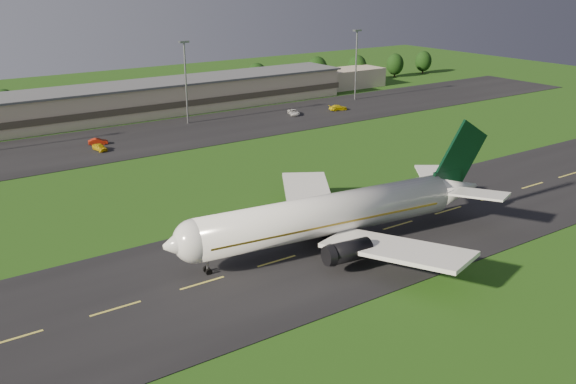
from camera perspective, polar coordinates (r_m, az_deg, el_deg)
ground at (r=97.88m, az=9.75°, el=-2.98°), size 360.00×360.00×0.00m
taxiway at (r=97.86m, az=9.75°, el=-2.95°), size 220.00×30.00×0.10m
apron at (r=154.76m, az=-9.21°, el=5.27°), size 260.00×30.00×0.10m
airliner at (r=88.01m, az=3.93°, el=-2.03°), size 51.20×41.88×15.57m
terminal at (r=178.06m, az=-10.89°, el=8.27°), size 145.00×16.00×8.40m
light_mast_centre at (r=161.56m, az=-9.11°, el=10.45°), size 2.40×1.20×20.35m
light_mast_east at (r=191.84m, az=6.09°, el=11.90°), size 2.40×1.20×20.35m
tree_line at (r=197.38m, az=-5.58°, el=9.79°), size 196.11×8.15×9.69m
service_vehicle_a at (r=142.09m, az=-16.39°, el=3.84°), size 2.35×4.59×1.50m
service_vehicle_b at (r=147.29m, az=-16.53°, el=4.32°), size 4.45×2.62×1.39m
service_vehicle_c at (r=171.25m, az=0.51°, el=7.10°), size 3.93×5.51×1.39m
service_vehicle_d at (r=177.53m, az=4.48°, el=7.49°), size 5.47×3.01×1.50m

